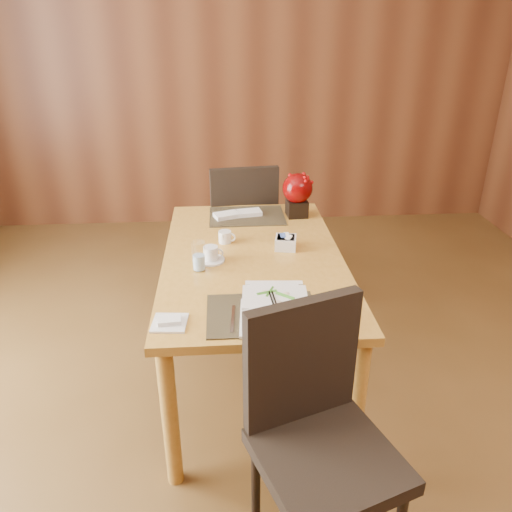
{
  "coord_description": "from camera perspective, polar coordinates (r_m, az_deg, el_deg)",
  "views": [
    {
      "loc": [
        -0.15,
        -1.67,
        1.85
      ],
      "look_at": [
        -0.0,
        0.35,
        0.87
      ],
      "focal_mm": 35.0,
      "sensor_mm": 36.0,
      "label": 1
    }
  ],
  "objects": [
    {
      "name": "coffee_cup",
      "position": [
        2.47,
        -5.19,
        0.13
      ],
      "size": [
        0.14,
        0.14,
        0.08
      ],
      "rotation": [
        0.0,
        0.0,
        -0.18
      ],
      "color": "white",
      "rests_on": "dining_table"
    },
    {
      "name": "near_chair",
      "position": [
        1.87,
        6.9,
        -18.3
      ],
      "size": [
        0.59,
        0.59,
        0.99
      ],
      "rotation": [
        0.0,
        0.0,
        0.34
      ],
      "color": "black",
      "rests_on": "ground"
    },
    {
      "name": "far_chair",
      "position": [
        3.42,
        -1.6,
        3.62
      ],
      "size": [
        0.51,
        0.51,
        0.99
      ],
      "rotation": [
        0.0,
        0.0,
        3.26
      ],
      "color": "black",
      "rests_on": "ground"
    },
    {
      "name": "ground",
      "position": [
        2.49,
        0.71,
        -22.03
      ],
      "size": [
        6.0,
        6.0,
        0.0
      ],
      "primitive_type": "plane",
      "color": "brown",
      "rests_on": "ground"
    },
    {
      "name": "soup_setting",
      "position": [
        1.98,
        2.16,
        -6.01
      ],
      "size": [
        0.29,
        0.29,
        0.11
      ],
      "rotation": [
        0.0,
        0.0,
        -0.07
      ],
      "color": "white",
      "rests_on": "dining_table"
    },
    {
      "name": "creamer_jug",
      "position": [
        2.67,
        -3.58,
        2.2
      ],
      "size": [
        0.12,
        0.12,
        0.06
      ],
      "primitive_type": null,
      "rotation": [
        0.0,
        0.0,
        -0.4
      ],
      "color": "white",
      "rests_on": "dining_table"
    },
    {
      "name": "sugar_caddy",
      "position": [
        2.6,
        3.41,
        1.53
      ],
      "size": [
        0.12,
        0.12,
        0.06
      ],
      "primitive_type": "cube",
      "rotation": [
        0.0,
        0.0,
        -0.18
      ],
      "color": "white",
      "rests_on": "dining_table"
    },
    {
      "name": "berry_decor",
      "position": [
        3.0,
        4.75,
        7.27
      ],
      "size": [
        0.18,
        0.18,
        0.26
      ],
      "rotation": [
        0.0,
        0.0,
        0.08
      ],
      "color": "black",
      "rests_on": "dining_table"
    },
    {
      "name": "napkins_far",
      "position": [
        3.02,
        -1.89,
        4.85
      ],
      "size": [
        0.3,
        0.17,
        0.03
      ],
      "primitive_type": null,
      "rotation": [
        0.0,
        0.0,
        0.24
      ],
      "color": "white",
      "rests_on": "dining_table"
    },
    {
      "name": "placemat_near",
      "position": [
        2.04,
        0.7,
        -6.63
      ],
      "size": [
        0.45,
        0.33,
        0.01
      ],
      "primitive_type": "cube",
      "color": "black",
      "rests_on": "dining_table"
    },
    {
      "name": "back_wall",
      "position": [
        4.69,
        -2.47,
        20.32
      ],
      "size": [
        5.0,
        0.02,
        2.8
      ],
      "primitive_type": "cube",
      "color": "brown",
      "rests_on": "ground"
    },
    {
      "name": "water_glass",
      "position": [
        2.37,
        -6.56,
        -0.02
      ],
      "size": [
        0.08,
        0.08,
        0.15
      ],
      "primitive_type": "cylinder",
      "rotation": [
        0.0,
        0.0,
        0.26
      ],
      "color": "white",
      "rests_on": "dining_table"
    },
    {
      "name": "placemat_far",
      "position": [
        3.03,
        -1.05,
        4.59
      ],
      "size": [
        0.45,
        0.33,
        0.01
      ],
      "primitive_type": "cube",
      "color": "black",
      "rests_on": "dining_table"
    },
    {
      "name": "bread_plate",
      "position": [
        2.01,
        -9.85,
        -7.54
      ],
      "size": [
        0.15,
        0.15,
        0.01
      ],
      "primitive_type": "cube",
      "rotation": [
        0.0,
        0.0,
        -0.09
      ],
      "color": "white",
      "rests_on": "dining_table"
    },
    {
      "name": "dining_table",
      "position": [
        2.57,
        -0.34,
        -1.93
      ],
      "size": [
        0.9,
        1.5,
        0.75
      ],
      "color": "gold",
      "rests_on": "ground"
    }
  ]
}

